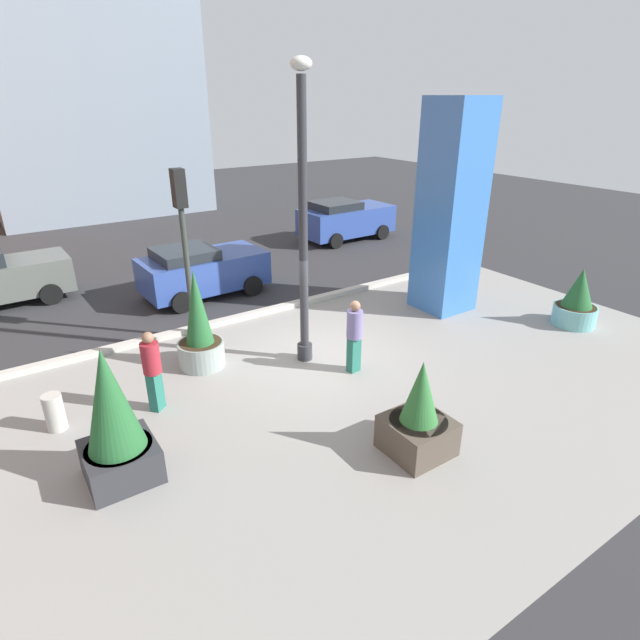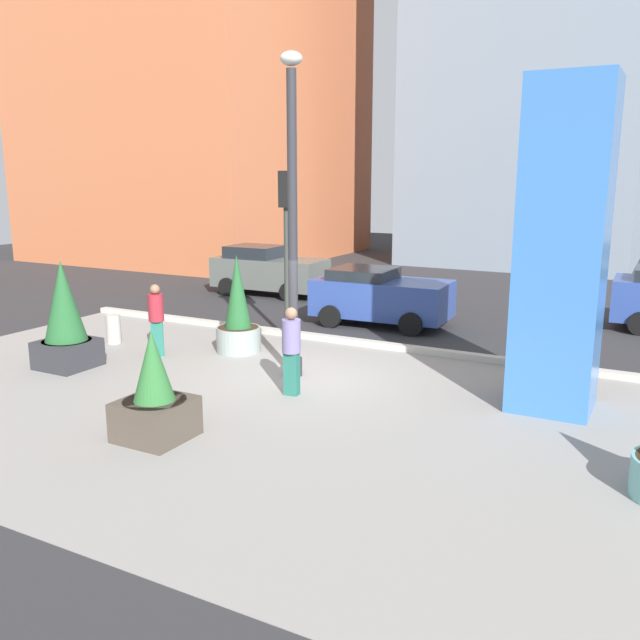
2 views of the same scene
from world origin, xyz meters
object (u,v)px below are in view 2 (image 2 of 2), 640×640
at_px(lamp_post, 293,226).
at_px(car_passing_lane, 268,270).
at_px(art_pillar_blue, 562,249).
at_px(concrete_bollard, 114,329).
at_px(potted_plant_mid_plaza, 65,320).
at_px(potted_plant_curbside, 238,316).
at_px(car_curb_west, 380,296).
at_px(potted_plant_near_right, 154,398).
at_px(pedestrian_on_sidewalk, 156,316).
at_px(pedestrian_by_curb, 291,347).
at_px(traffic_light_corner, 287,227).

bearing_deg(lamp_post, car_passing_lane, 125.61).
height_order(art_pillar_blue, concrete_bollard, art_pillar_blue).
xyz_separation_m(potted_plant_mid_plaza, potted_plant_curbside, (2.58, 2.92, -0.19)).
relative_size(concrete_bollard, car_curb_west, 0.19).
distance_m(art_pillar_blue, potted_plant_near_right, 7.46).
relative_size(pedestrian_on_sidewalk, pedestrian_by_curb, 0.99).
relative_size(potted_plant_curbside, concrete_bollard, 3.17).
relative_size(traffic_light_corner, car_passing_lane, 1.06).
height_order(lamp_post, car_curb_west, lamp_post).
xyz_separation_m(concrete_bollard, car_passing_lane, (-0.40, 7.94, 0.49)).
bearing_deg(potted_plant_near_right, pedestrian_on_sidewalk, 131.15).
xyz_separation_m(potted_plant_mid_plaza, car_passing_lane, (-1.09, 10.02, -0.22)).
bearing_deg(car_curb_west, concrete_bollard, -134.31).
relative_size(car_passing_lane, car_curb_west, 1.05).
bearing_deg(pedestrian_on_sidewalk, potted_plant_near_right, -48.85).
bearing_deg(potted_plant_curbside, potted_plant_mid_plaza, -131.46).
relative_size(lamp_post, pedestrian_on_sidewalk, 3.80).
relative_size(potted_plant_mid_plaza, potted_plant_near_right, 1.32).
xyz_separation_m(potted_plant_near_right, pedestrian_on_sidewalk, (-3.43, 3.92, 0.27)).
xyz_separation_m(potted_plant_mid_plaza, pedestrian_on_sidewalk, (1.12, 1.68, -0.13)).
height_order(concrete_bollard, car_passing_lane, car_passing_lane).
bearing_deg(concrete_bollard, potted_plant_near_right, -39.51).
bearing_deg(traffic_light_corner, pedestrian_on_sidewalk, -123.60).
bearing_deg(potted_plant_near_right, lamp_post, 86.89).
xyz_separation_m(car_curb_west, pedestrian_by_curb, (0.96, -6.61, 0.14)).
bearing_deg(pedestrian_by_curb, car_curb_west, 98.23).
xyz_separation_m(potted_plant_curbside, pedestrian_on_sidewalk, (-1.46, -1.24, 0.06)).
height_order(traffic_light_corner, pedestrian_on_sidewalk, traffic_light_corner).
bearing_deg(art_pillar_blue, car_curb_west, 138.26).
distance_m(art_pillar_blue, concrete_bollard, 10.97).
relative_size(traffic_light_corner, car_curb_west, 1.11).
relative_size(concrete_bollard, pedestrian_by_curb, 0.43).
xyz_separation_m(potted_plant_mid_plaza, potted_plant_near_right, (4.54, -2.24, -0.39)).
distance_m(lamp_post, potted_plant_near_right, 4.79).
bearing_deg(art_pillar_blue, car_passing_lane, 145.33).
distance_m(concrete_bollard, pedestrian_by_curb, 6.25).
xyz_separation_m(lamp_post, concrete_bollard, (-5.45, 0.24, -2.83)).
xyz_separation_m(car_passing_lane, car_curb_west, (5.52, -2.70, -0.03)).
bearing_deg(pedestrian_on_sidewalk, potted_plant_curbside, 40.25).
relative_size(lamp_post, pedestrian_by_curb, 3.76).
xyz_separation_m(potted_plant_curbside, concrete_bollard, (-3.27, -0.84, -0.53)).
height_order(lamp_post, pedestrian_by_curb, lamp_post).
height_order(potted_plant_near_right, potted_plant_curbside, potted_plant_curbside).
bearing_deg(car_passing_lane, art_pillar_blue, -34.67).
bearing_deg(traffic_light_corner, car_passing_lane, 126.75).
xyz_separation_m(concrete_bollard, traffic_light_corner, (3.70, 2.45, 2.56)).
bearing_deg(potted_plant_near_right, car_passing_lane, 114.70).
bearing_deg(pedestrian_on_sidewalk, potted_plant_mid_plaza, -123.62).
xyz_separation_m(potted_plant_mid_plaza, concrete_bollard, (-0.69, 2.08, -0.72)).
relative_size(potted_plant_curbside, car_passing_lane, 0.58).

